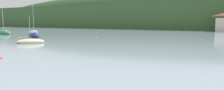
% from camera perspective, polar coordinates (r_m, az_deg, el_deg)
% --- Properties ---
extents(wooded_hillside, '(352.00, 44.11, 35.52)m').
position_cam_1_polar(wooded_hillside, '(125.96, 8.92, 7.46)').
color(wooded_hillside, '#38562D').
rests_on(wooded_hillside, ground_plane).
extents(sailboat_mid_2, '(4.57, 4.64, 5.56)m').
position_cam_1_polar(sailboat_mid_2, '(40.28, -22.31, 0.84)').
color(sailboat_mid_2, '#CCBC8E').
rests_on(sailboat_mid_2, ground_plane).
extents(sailboat_far_3, '(8.67, 4.09, 11.43)m').
position_cam_1_polar(sailboat_far_3, '(71.50, -28.58, 3.07)').
color(sailboat_far_3, '#2D754C').
rests_on(sailboat_far_3, ground_plane).
extents(sailboat_far_4, '(6.87, 5.07, 8.92)m').
position_cam_1_polar(sailboat_far_4, '(55.25, -21.40, 2.60)').
color(sailboat_far_4, navy).
rests_on(sailboat_far_4, ground_plane).
extents(mooring_buoy_near, '(0.43, 0.43, 0.43)m').
position_cam_1_polar(mooring_buoy_near, '(25.18, -29.22, -3.45)').
color(mooring_buoy_near, red).
rests_on(mooring_buoy_near, ground_plane).
extents(mooring_buoy_mid, '(0.41, 0.41, 0.41)m').
position_cam_1_polar(mooring_buoy_mid, '(50.26, -4.48, 2.13)').
color(mooring_buoy_mid, orange).
rests_on(mooring_buoy_mid, ground_plane).
extents(mooring_buoy_far, '(0.45, 0.45, 0.45)m').
position_cam_1_polar(mooring_buoy_far, '(72.09, -20.44, 3.15)').
color(mooring_buoy_far, red).
rests_on(mooring_buoy_far, ground_plane).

